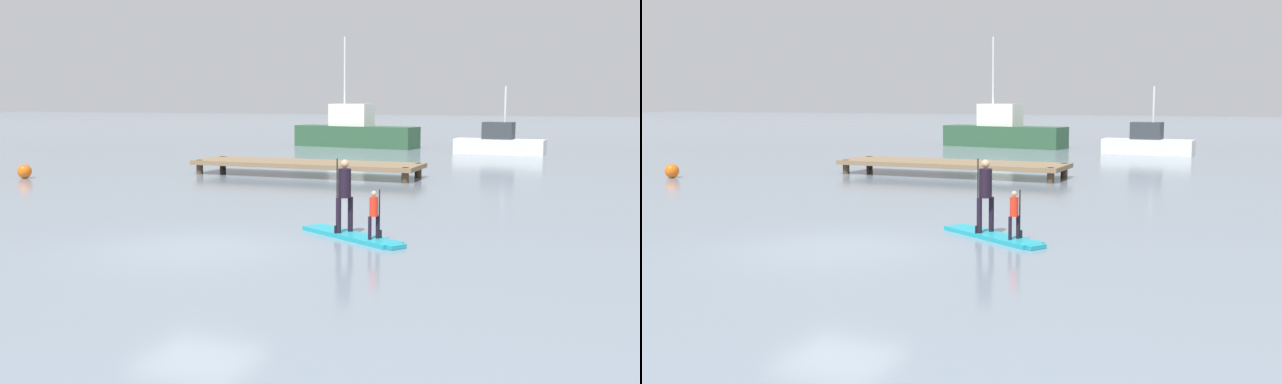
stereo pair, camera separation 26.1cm
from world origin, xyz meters
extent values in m
plane|color=gray|center=(0.00, 0.00, 0.00)|extent=(240.00, 240.00, 0.00)
cube|color=#1E9EB2|center=(2.63, 2.40, 0.05)|extent=(2.84, 2.07, 0.10)
cube|color=#1E9EB2|center=(3.93, 1.60, 0.05)|extent=(0.43, 0.50, 0.09)
cylinder|color=black|center=(2.54, 2.66, 0.51)|extent=(0.12, 0.12, 0.81)
cylinder|color=black|center=(2.35, 2.36, 0.51)|extent=(0.12, 0.12, 0.81)
cylinder|color=black|center=(2.45, 2.51, 1.25)|extent=(0.41, 0.41, 0.67)
sphere|color=tan|center=(2.45, 2.51, 1.70)|extent=(0.19, 0.19, 0.19)
cylinder|color=black|center=(2.33, 2.33, 0.96)|extent=(0.03, 0.03, 1.73)
cube|color=black|center=(2.33, 2.33, 0.19)|extent=(0.10, 0.14, 0.18)
cylinder|color=black|center=(3.38, 2.07, 0.36)|extent=(0.08, 0.08, 0.51)
cylinder|color=black|center=(3.27, 1.88, 0.36)|extent=(0.08, 0.08, 0.51)
cylinder|color=red|center=(3.32, 1.97, 0.82)|extent=(0.26, 0.26, 0.42)
sphere|color=tan|center=(3.32, 1.97, 1.12)|extent=(0.12, 0.12, 0.12)
cylinder|color=black|center=(3.41, 2.11, 0.64)|extent=(0.03, 0.03, 1.09)
cube|color=black|center=(3.41, 2.11, 0.19)|extent=(0.10, 0.14, 0.18)
cube|color=#2D5638|center=(-7.42, 32.00, 0.69)|extent=(8.52, 3.27, 1.37)
cube|color=white|center=(-7.74, 32.06, 2.09)|extent=(2.87, 1.94, 1.44)
cylinder|color=silver|center=(-8.27, 32.14, 4.98)|extent=(0.12, 0.12, 4.33)
cube|color=silver|center=(2.20, 29.23, 0.43)|extent=(5.12, 1.67, 0.86)
cube|color=#33383D|center=(2.13, 29.24, 1.35)|extent=(1.75, 1.26, 0.97)
cylinder|color=silver|center=(2.46, 29.22, 2.84)|extent=(0.12, 0.12, 2.02)
cube|color=#846B4C|center=(-3.55, 14.45, 0.49)|extent=(9.57, 2.58, 0.18)
cylinder|color=#473828|center=(-8.03, 13.46, 0.29)|extent=(0.28, 0.28, 0.58)
cylinder|color=#473828|center=(-8.03, 15.44, 0.29)|extent=(0.28, 0.28, 0.58)
cylinder|color=#473828|center=(0.94, 13.46, 0.29)|extent=(0.28, 0.28, 0.58)
cylinder|color=#473828|center=(0.94, 15.44, 0.29)|extent=(0.28, 0.28, 0.58)
sphere|color=orange|center=(-13.66, 9.37, 0.28)|extent=(0.56, 0.56, 0.56)
camera|label=1|loc=(8.10, -13.17, 3.20)|focal=40.88mm
camera|label=2|loc=(8.34, -13.07, 3.20)|focal=40.88mm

